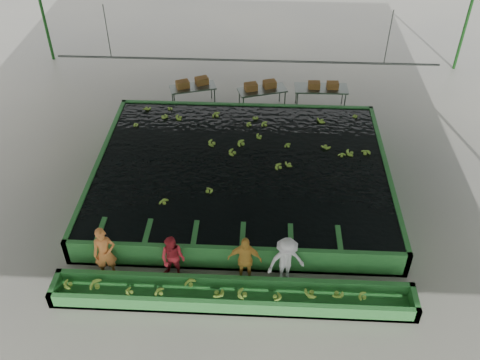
{
  "coord_description": "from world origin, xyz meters",
  "views": [
    {
      "loc": [
        0.68,
        -12.94,
        11.94
      ],
      "look_at": [
        0.0,
        0.5,
        1.0
      ],
      "focal_mm": 40.0,
      "sensor_mm": 36.0,
      "label": 1
    }
  ],
  "objects_px": {
    "sorting_trough": "(232,295)",
    "worker_d": "(286,261)",
    "packing_table_mid": "(262,99)",
    "box_stack_right": "(323,88)",
    "box_stack_left": "(192,86)",
    "box_stack_mid": "(260,88)",
    "worker_b": "(173,259)",
    "flotation_tank": "(241,174)",
    "worker_c": "(245,260)",
    "packing_table_left": "(193,96)",
    "packing_table_right": "(320,98)",
    "worker_a": "(105,253)"
  },
  "relations": [
    {
      "from": "flotation_tank",
      "to": "worker_c",
      "type": "bearing_deg",
      "value": -86.06
    },
    {
      "from": "worker_c",
      "to": "packing_table_left",
      "type": "height_order",
      "value": "worker_c"
    },
    {
      "from": "sorting_trough",
      "to": "packing_table_mid",
      "type": "xyz_separation_m",
      "value": [
        0.61,
        10.22,
        0.2
      ]
    },
    {
      "from": "sorting_trough",
      "to": "worker_c",
      "type": "xyz_separation_m",
      "value": [
        0.3,
        0.8,
        0.57
      ]
    },
    {
      "from": "sorting_trough",
      "to": "worker_d",
      "type": "relative_size",
      "value": 6.08
    },
    {
      "from": "worker_a",
      "to": "box_stack_right",
      "type": "bearing_deg",
      "value": 38.56
    },
    {
      "from": "worker_b",
      "to": "packing_table_right",
      "type": "distance_m",
      "value": 10.66
    },
    {
      "from": "packing_table_left",
      "to": "packing_table_mid",
      "type": "bearing_deg",
      "value": -2.96
    },
    {
      "from": "box_stack_right",
      "to": "worker_d",
      "type": "bearing_deg",
      "value": -99.96
    },
    {
      "from": "worker_a",
      "to": "worker_b",
      "type": "xyz_separation_m",
      "value": [
        1.92,
        0.0,
        -0.11
      ]
    },
    {
      "from": "sorting_trough",
      "to": "worker_d",
      "type": "height_order",
      "value": "worker_d"
    },
    {
      "from": "sorting_trough",
      "to": "worker_d",
      "type": "bearing_deg",
      "value": 28.85
    },
    {
      "from": "worker_b",
      "to": "worker_c",
      "type": "xyz_separation_m",
      "value": [
        2.02,
        0.0,
        0.06
      ]
    },
    {
      "from": "worker_d",
      "to": "packing_table_mid",
      "type": "xyz_separation_m",
      "value": [
        -0.84,
        9.42,
        -0.37
      ]
    },
    {
      "from": "packing_table_mid",
      "to": "box_stack_left",
      "type": "distance_m",
      "value": 2.98
    },
    {
      "from": "box_stack_left",
      "to": "sorting_trough",
      "type": "bearing_deg",
      "value": -77.45
    },
    {
      "from": "worker_a",
      "to": "box_stack_mid",
      "type": "bearing_deg",
      "value": 50.27
    },
    {
      "from": "flotation_tank",
      "to": "box_stack_left",
      "type": "relative_size",
      "value": 7.34
    },
    {
      "from": "sorting_trough",
      "to": "packing_table_mid",
      "type": "distance_m",
      "value": 10.24
    },
    {
      "from": "sorting_trough",
      "to": "packing_table_right",
      "type": "bearing_deg",
      "value": 73.56
    },
    {
      "from": "flotation_tank",
      "to": "worker_d",
      "type": "distance_m",
      "value": 4.55
    },
    {
      "from": "worker_d",
      "to": "box_stack_right",
      "type": "bearing_deg",
      "value": 62.99
    },
    {
      "from": "worker_b",
      "to": "packing_table_right",
      "type": "relative_size",
      "value": 0.7
    },
    {
      "from": "packing_table_left",
      "to": "packing_table_mid",
      "type": "distance_m",
      "value": 2.92
    },
    {
      "from": "sorting_trough",
      "to": "worker_c",
      "type": "relative_size",
      "value": 6.08
    },
    {
      "from": "worker_d",
      "to": "box_stack_left",
      "type": "relative_size",
      "value": 1.21
    },
    {
      "from": "worker_b",
      "to": "flotation_tank",
      "type": "bearing_deg",
      "value": 81.31
    },
    {
      "from": "worker_a",
      "to": "flotation_tank",
      "type": "bearing_deg",
      "value": 33.73
    },
    {
      "from": "worker_b",
      "to": "worker_c",
      "type": "bearing_deg",
      "value": 13.13
    },
    {
      "from": "worker_b",
      "to": "packing_table_left",
      "type": "bearing_deg",
      "value": 106.61
    },
    {
      "from": "worker_a",
      "to": "worker_d",
      "type": "xyz_separation_m",
      "value": [
        5.09,
        0.0,
        -0.05
      ]
    },
    {
      "from": "worker_d",
      "to": "box_stack_mid",
      "type": "xyz_separation_m",
      "value": [
        -0.92,
        9.49,
        0.08
      ]
    },
    {
      "from": "worker_d",
      "to": "packing_table_right",
      "type": "distance_m",
      "value": 9.67
    },
    {
      "from": "packing_table_right",
      "to": "packing_table_left",
      "type": "bearing_deg",
      "value": 179.6
    },
    {
      "from": "worker_d",
      "to": "box_stack_left",
      "type": "xyz_separation_m",
      "value": [
        -3.78,
        9.66,
        0.04
      ]
    },
    {
      "from": "packing_table_mid",
      "to": "packing_table_right",
      "type": "relative_size",
      "value": 0.91
    },
    {
      "from": "worker_a",
      "to": "sorting_trough",
      "type": "bearing_deg",
      "value": -28.4
    },
    {
      "from": "worker_b",
      "to": "box_stack_mid",
      "type": "distance_m",
      "value": 9.75
    },
    {
      "from": "packing_table_mid",
      "to": "packing_table_right",
      "type": "distance_m",
      "value": 2.44
    },
    {
      "from": "flotation_tank",
      "to": "packing_table_left",
      "type": "relative_size",
      "value": 5.27
    },
    {
      "from": "box_stack_left",
      "to": "box_stack_right",
      "type": "bearing_deg",
      "value": -1.61
    },
    {
      "from": "flotation_tank",
      "to": "sorting_trough",
      "type": "height_order",
      "value": "flotation_tank"
    },
    {
      "from": "sorting_trough",
      "to": "worker_c",
      "type": "height_order",
      "value": "worker_c"
    },
    {
      "from": "worker_a",
      "to": "packing_table_mid",
      "type": "relative_size",
      "value": 0.88
    },
    {
      "from": "worker_c",
      "to": "packing_table_left",
      "type": "distance_m",
      "value": 9.92
    },
    {
      "from": "worker_a",
      "to": "worker_b",
      "type": "distance_m",
      "value": 1.92
    },
    {
      "from": "worker_b",
      "to": "packing_table_right",
      "type": "xyz_separation_m",
      "value": [
        4.77,
        9.53,
        -0.27
      ]
    },
    {
      "from": "flotation_tank",
      "to": "worker_d",
      "type": "bearing_deg",
      "value": -71.34
    },
    {
      "from": "sorting_trough",
      "to": "box_stack_mid",
      "type": "relative_size",
      "value": 7.53
    },
    {
      "from": "sorting_trough",
      "to": "box_stack_left",
      "type": "height_order",
      "value": "box_stack_left"
    }
  ]
}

